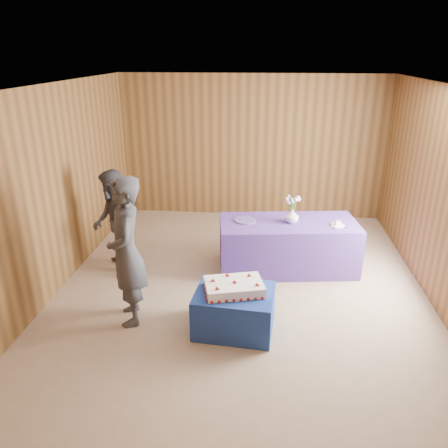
# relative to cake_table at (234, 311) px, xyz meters

# --- Properties ---
(ground) EXTENTS (6.00, 6.00, 0.00)m
(ground) POSITION_rel_cake_table_xyz_m (0.02, 0.93, -0.25)
(ground) COLOR gray
(ground) RESTS_ON ground
(room_shell) EXTENTS (5.04, 6.04, 2.72)m
(room_shell) POSITION_rel_cake_table_xyz_m (0.02, 0.93, 1.55)
(room_shell) COLOR brown
(room_shell) RESTS_ON ground
(cake_table) EXTENTS (0.96, 0.77, 0.50)m
(cake_table) POSITION_rel_cake_table_xyz_m (0.00, 0.00, 0.00)
(cake_table) COLOR navy
(cake_table) RESTS_ON ground
(serving_table) EXTENTS (2.10, 1.15, 0.75)m
(serving_table) POSITION_rel_cake_table_xyz_m (0.67, 1.64, 0.12)
(serving_table) COLOR #583798
(serving_table) RESTS_ON ground
(sheet_cake) EXTENTS (0.78, 0.62, 0.16)m
(sheet_cake) POSITION_rel_cake_table_xyz_m (-0.01, 0.02, 0.31)
(sheet_cake) COLOR white
(sheet_cake) RESTS_ON cake_table
(vase) EXTENTS (0.22, 0.22, 0.21)m
(vase) POSITION_rel_cake_table_xyz_m (0.71, 1.62, 0.60)
(vase) COLOR silver
(vase) RESTS_ON serving_table
(flower_spray) EXTENTS (0.22, 0.23, 0.17)m
(flower_spray) POSITION_rel_cake_table_xyz_m (0.71, 1.62, 0.85)
(flower_spray) COLOR #33702C
(flower_spray) RESTS_ON vase
(platter) EXTENTS (0.43, 0.43, 0.02)m
(platter) POSITION_rel_cake_table_xyz_m (0.03, 1.61, 0.51)
(platter) COLOR #5F4A94
(platter) RESTS_ON serving_table
(plate) EXTENTS (0.22, 0.22, 0.01)m
(plate) POSITION_rel_cake_table_xyz_m (1.36, 1.56, 0.51)
(plate) COLOR silver
(plate) RESTS_ON serving_table
(cake_slice) EXTENTS (0.08, 0.08, 0.09)m
(cake_slice) POSITION_rel_cake_table_xyz_m (1.36, 1.56, 0.55)
(cake_slice) COLOR white
(cake_slice) RESTS_ON plate
(knife) EXTENTS (0.25, 0.12, 0.00)m
(knife) POSITION_rel_cake_table_xyz_m (1.37, 1.45, 0.50)
(knife) COLOR #AEAEB2
(knife) RESTS_ON serving_table
(guest_left) EXTENTS (0.62, 0.76, 1.81)m
(guest_left) POSITION_rel_cake_table_xyz_m (-1.27, 0.09, 0.65)
(guest_left) COLOR #35363F
(guest_left) RESTS_ON ground
(guest_right) EXTENTS (0.84, 0.93, 1.55)m
(guest_right) POSITION_rel_cake_table_xyz_m (-1.84, 1.28, 0.52)
(guest_right) COLOR #363641
(guest_right) RESTS_ON ground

